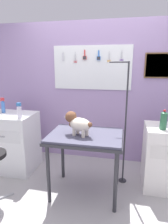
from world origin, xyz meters
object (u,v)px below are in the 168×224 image
(grooming_arm, at_px, (124,130))
(detangler_spray, at_px, (3,106))
(counter_left, at_px, (10,141))
(grooming_table, at_px, (86,141))
(dog, at_px, (77,123))
(soda_bottle, at_px, (164,120))

(grooming_arm, distance_m, detangler_spray, 1.87)
(counter_left, bearing_deg, grooming_table, -15.72)
(dog, bearing_deg, counter_left, 161.36)
(grooming_arm, xyz_separation_m, soda_bottle, (0.46, -0.10, 0.19))
(dog, relative_size, soda_bottle, 1.54)
(grooming_arm, height_order, detangler_spray, grooming_arm)
(grooming_arm, distance_m, soda_bottle, 0.51)
(detangler_spray, bearing_deg, grooming_arm, -2.33)
(detangler_spray, bearing_deg, dog, -19.70)
(grooming_table, relative_size, detangler_spray, 3.87)
(grooming_table, distance_m, grooming_arm, 0.58)
(grooming_table, height_order, dog, dog)
(counter_left, bearing_deg, grooming_arm, -0.44)
(soda_bottle, bearing_deg, detangler_spray, 175.55)
(grooming_table, relative_size, grooming_arm, 0.54)
(dog, bearing_deg, grooming_table, 24.80)
(grooming_table, bearing_deg, soda_bottle, 14.86)
(grooming_table, distance_m, counter_left, 1.37)
(detangler_spray, bearing_deg, grooming_table, -16.96)
(grooming_table, distance_m, detangler_spray, 1.48)
(counter_left, xyz_separation_m, detangler_spray, (-0.10, 0.06, 0.55))
(grooming_arm, height_order, soda_bottle, grooming_arm)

